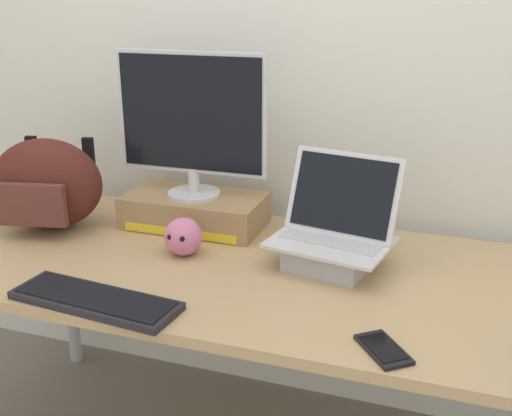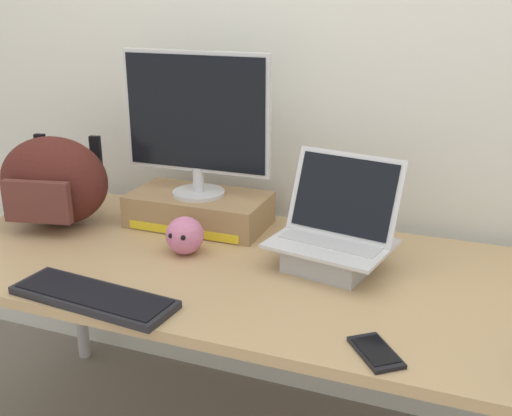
# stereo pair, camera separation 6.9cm
# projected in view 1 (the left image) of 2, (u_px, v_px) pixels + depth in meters

# --- Properties ---
(back_wall) EXTENTS (7.00, 0.10, 2.60)m
(back_wall) POSITION_uv_depth(u_px,v_px,m) (306.00, 50.00, 2.06)
(back_wall) COLOR silver
(back_wall) RESTS_ON ground
(desk) EXTENTS (1.98, 0.83, 0.74)m
(desk) POSITION_uv_depth(u_px,v_px,m) (256.00, 285.00, 1.81)
(desk) COLOR tan
(desk) RESTS_ON ground
(toner_box_yellow) EXTENTS (0.46, 0.25, 0.11)m
(toner_box_yellow) POSITION_uv_depth(u_px,v_px,m) (195.00, 210.00, 2.08)
(toner_box_yellow) COLOR #9E7A51
(toner_box_yellow) RESTS_ON desk
(desktop_monitor) EXTENTS (0.50, 0.18, 0.47)m
(desktop_monitor) POSITION_uv_depth(u_px,v_px,m) (191.00, 121.00, 1.98)
(desktop_monitor) COLOR silver
(desktop_monitor) RESTS_ON toner_box_yellow
(open_laptop) EXTENTS (0.37, 0.31, 0.32)m
(open_laptop) POSITION_uv_depth(u_px,v_px,m) (332.00, 244.00, 1.78)
(open_laptop) COLOR #ADADB2
(open_laptop) RESTS_ON desk
(external_keyboard) EXTENTS (0.46, 0.18, 0.02)m
(external_keyboard) POSITION_uv_depth(u_px,v_px,m) (95.00, 300.00, 1.58)
(external_keyboard) COLOR black
(external_keyboard) RESTS_ON desk
(messenger_backpack) EXTENTS (0.41, 0.32, 0.30)m
(messenger_backpack) POSITION_uv_depth(u_px,v_px,m) (47.00, 184.00, 2.04)
(messenger_backpack) COLOR #4C1E19
(messenger_backpack) RESTS_ON desk
(cell_phone) EXTENTS (0.15, 0.16, 0.01)m
(cell_phone) POSITION_uv_depth(u_px,v_px,m) (383.00, 349.00, 1.37)
(cell_phone) COLOR black
(cell_phone) RESTS_ON desk
(plush_toy) EXTENTS (0.12, 0.12, 0.12)m
(plush_toy) POSITION_uv_depth(u_px,v_px,m) (183.00, 237.00, 1.85)
(plush_toy) COLOR #CC7099
(plush_toy) RESTS_ON desk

